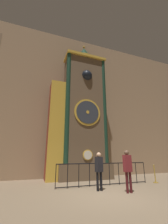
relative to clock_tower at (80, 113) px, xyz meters
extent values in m
plane|color=#847056|center=(-0.08, -4.37, -4.60)|extent=(28.00, 28.00, 0.00)
cube|color=#997A5B|center=(-0.08, 1.20, 1.44)|extent=(24.00, 0.30, 12.08)
cube|color=brown|center=(0.33, 0.03, -4.09)|extent=(3.75, 1.61, 1.02)
cube|color=brown|center=(0.33, 0.03, 0.57)|extent=(3.00, 1.40, 8.31)
cube|color=gold|center=(0.33, -0.07, 4.63)|extent=(3.24, 1.54, 0.20)
cylinder|color=gold|center=(0.33, -0.70, -3.03)|extent=(0.69, 0.05, 0.69)
cylinder|color=silver|center=(0.33, -0.73, -3.03)|extent=(0.56, 0.03, 0.56)
cylinder|color=gold|center=(0.33, -0.70, -0.09)|extent=(1.96, 0.07, 1.96)
cylinder|color=#2D333D|center=(0.33, -0.74, -0.09)|extent=(1.69, 0.04, 1.69)
cylinder|color=gold|center=(0.33, -0.76, -0.09)|extent=(0.24, 0.03, 0.24)
cube|color=#3A2D21|center=(0.33, -0.18, 2.90)|extent=(1.04, 0.42, 1.04)
sphere|color=black|center=(0.33, -0.59, 2.90)|extent=(0.83, 0.83, 0.83)
cylinder|color=#193828|center=(-1.11, -0.57, 0.57)|extent=(0.33, 0.33, 8.31)
cylinder|color=#193828|center=(1.76, -0.57, 0.57)|extent=(0.33, 0.33, 8.31)
cylinder|color=gold|center=(0.33, 0.03, 4.88)|extent=(1.15, 1.15, 0.30)
cone|color=#1C3D2C|center=(0.33, 0.03, 5.47)|extent=(1.09, 1.09, 0.88)
sphere|color=gold|center=(0.33, 0.03, 6.03)|extent=(0.20, 0.20, 0.20)
cube|color=maroon|center=(-1.75, 0.08, -1.26)|extent=(1.05, 1.19, 6.68)
cube|color=gold|center=(-1.75, -0.53, -1.26)|extent=(1.10, 0.06, 6.68)
cylinder|color=black|center=(-2.03, -2.46, -4.02)|extent=(0.04, 0.04, 1.15)
cylinder|color=black|center=(-1.44, -2.46, -4.02)|extent=(0.04, 0.04, 1.15)
cylinder|color=black|center=(-0.85, -2.46, -4.02)|extent=(0.04, 0.04, 1.15)
cylinder|color=black|center=(-0.26, -2.46, -4.02)|extent=(0.04, 0.04, 1.15)
cylinder|color=black|center=(0.33, -2.46, -4.02)|extent=(0.04, 0.04, 1.15)
cylinder|color=black|center=(0.92, -2.46, -4.02)|extent=(0.04, 0.04, 1.15)
cylinder|color=black|center=(1.51, -2.46, -4.02)|extent=(0.04, 0.04, 1.15)
cylinder|color=black|center=(2.09, -2.46, -4.02)|extent=(0.04, 0.04, 1.15)
cylinder|color=black|center=(2.68, -2.46, -4.02)|extent=(0.04, 0.04, 1.15)
cylinder|color=black|center=(3.27, -2.46, -4.02)|extent=(0.04, 0.04, 1.15)
cylinder|color=black|center=(0.62, -2.46, -3.47)|extent=(5.30, 0.05, 0.05)
cylinder|color=black|center=(0.62, -2.46, -4.54)|extent=(5.30, 0.04, 0.04)
cylinder|color=black|center=(-0.27, -3.48, -4.20)|extent=(0.11, 0.11, 0.80)
cylinder|color=black|center=(-0.09, -3.48, -4.20)|extent=(0.11, 0.11, 0.80)
cube|color=black|center=(-0.18, -3.48, -3.46)|extent=(0.39, 0.32, 0.67)
sphere|color=tan|center=(-0.18, -3.48, -3.02)|extent=(0.22, 0.22, 0.22)
cylinder|color=#461518|center=(0.76, -4.28, -4.17)|extent=(0.11, 0.11, 0.84)
cylinder|color=#461518|center=(0.94, -4.28, -4.17)|extent=(0.11, 0.11, 0.84)
cube|color=maroon|center=(0.85, -4.28, -3.39)|extent=(0.36, 0.25, 0.72)
sphere|color=brown|center=(0.85, -4.28, -2.94)|extent=(0.22, 0.22, 0.22)
cylinder|color=#B28E33|center=(3.82, -2.70, -4.58)|extent=(0.28, 0.28, 0.04)
cylinder|color=#B28E33|center=(3.82, -2.70, -4.13)|extent=(0.06, 0.06, 0.93)
sphere|color=#B28E33|center=(3.82, -2.70, -3.63)|extent=(0.09, 0.09, 0.09)
camera|label=1|loc=(-3.38, -10.28, -3.05)|focal=24.00mm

